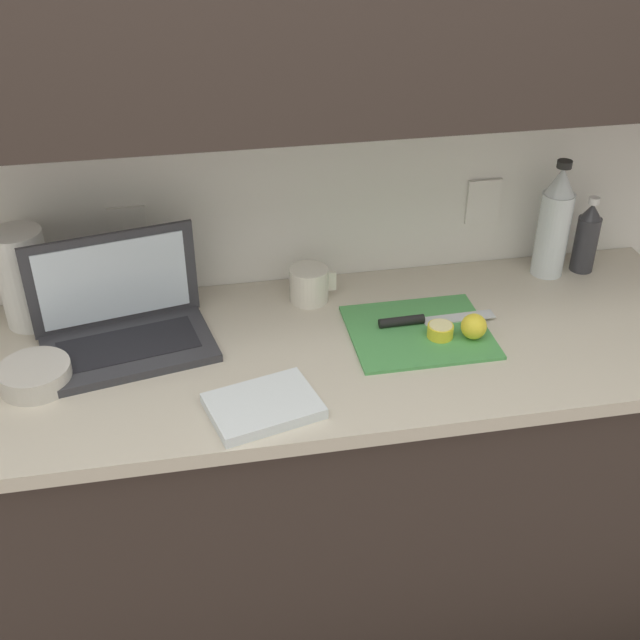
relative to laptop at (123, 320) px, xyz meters
The scene contains 14 objects.
ground_plane 1.04m from the laptop, 20.54° to the right, with size 12.00×12.00×0.00m, color #564C47.
wall_back 0.64m from the laptop, 29.47° to the left, with size 5.20×0.38×2.60m.
counter_unit 0.58m from the laptop, 21.53° to the right, with size 2.26×0.64×0.94m.
laptop is the anchor object (origin of this frame).
cutting_board 0.69m from the laptop, ahead, with size 0.33×0.28×0.01m, color #4C9E51.
knife 0.69m from the laptop, ahead, with size 0.29×0.04×0.02m.
lemon_half_cut 0.73m from the laptop, ahead, with size 0.06×0.06×0.03m.
lemon_whole_beside 0.81m from the laptop, 10.05° to the right, with size 0.06×0.06×0.06m.
bottle_green_soda 1.11m from the laptop, ahead, with size 0.08×0.08×0.31m.
bottle_oil_tall 1.20m from the laptop, ahead, with size 0.06×0.06×0.21m.
measuring_cup 0.46m from the laptop, 13.42° to the left, with size 0.12×0.10×0.09m.
bowl_white 0.23m from the laptop, 144.15° to the right, with size 0.15×0.15×0.05m.
paper_towel_roll 0.26m from the laptop, 149.17° to the left, with size 0.12×0.12×0.24m.
dish_towel 0.42m from the laptop, 47.39° to the right, with size 0.22×0.16×0.02m, color white.
Camera 1 is at (-0.10, -1.49, 1.99)m, focal length 45.00 mm.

